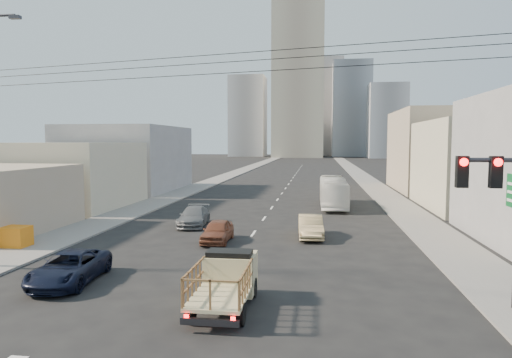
% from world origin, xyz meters
% --- Properties ---
extents(ground, '(420.00, 420.00, 0.00)m').
position_xyz_m(ground, '(0.00, 0.00, 0.00)').
color(ground, black).
rests_on(ground, ground).
extents(sidewalk_left, '(3.50, 180.00, 0.12)m').
position_xyz_m(sidewalk_left, '(-11.75, 70.00, 0.06)').
color(sidewalk_left, slate).
rests_on(sidewalk_left, ground).
extents(sidewalk_right, '(3.50, 180.00, 0.12)m').
position_xyz_m(sidewalk_right, '(11.75, 70.00, 0.06)').
color(sidewalk_right, slate).
rests_on(sidewalk_right, ground).
extents(lane_dashes, '(0.15, 104.00, 0.01)m').
position_xyz_m(lane_dashes, '(0.00, 53.00, 0.01)').
color(lane_dashes, silver).
rests_on(lane_dashes, ground).
extents(flatbed_pickup, '(1.95, 4.41, 1.90)m').
position_xyz_m(flatbed_pickup, '(0.89, 0.50, 1.09)').
color(flatbed_pickup, '#CABA87').
rests_on(flatbed_pickup, ground).
extents(navy_pickup, '(2.56, 4.92, 1.33)m').
position_xyz_m(navy_pickup, '(-6.33, 2.42, 0.66)').
color(navy_pickup, black).
rests_on(navy_pickup, ground).
extents(city_bus, '(2.43, 9.97, 2.77)m').
position_xyz_m(city_bus, '(5.63, 27.58, 1.39)').
color(city_bus, silver).
rests_on(city_bus, ground).
extents(sedan_brown, '(1.60, 3.91, 1.33)m').
position_xyz_m(sedan_brown, '(-1.80, 11.19, 0.66)').
color(sedan_brown, brown).
rests_on(sedan_brown, ground).
extents(sedan_tan, '(1.74, 4.32, 1.40)m').
position_xyz_m(sedan_tan, '(3.77, 13.29, 0.70)').
color(sedan_tan, tan).
rests_on(sedan_tan, ground).
extents(sedan_grey, '(2.34, 4.82, 1.35)m').
position_xyz_m(sedan_grey, '(-4.68, 16.24, 0.68)').
color(sedan_grey, slate).
rests_on(sedan_grey, ground).
extents(overhead_wires, '(23.01, 5.02, 0.72)m').
position_xyz_m(overhead_wires, '(0.00, 1.50, 8.97)').
color(overhead_wires, black).
rests_on(overhead_wires, ground).
extents(crate_stack, '(1.80, 1.20, 1.14)m').
position_xyz_m(crate_stack, '(-13.00, 7.97, 0.69)').
color(crate_stack, orange).
rests_on(crate_stack, sidewalk_left).
extents(bldg_right_mid, '(11.00, 14.00, 8.00)m').
position_xyz_m(bldg_right_mid, '(19.50, 28.00, 4.00)').
color(bldg_right_mid, beige).
rests_on(bldg_right_mid, ground).
extents(bldg_right_far, '(12.00, 16.00, 10.00)m').
position_xyz_m(bldg_right_far, '(20.00, 44.00, 5.00)').
color(bldg_right_far, tan).
rests_on(bldg_right_far, ground).
extents(bldg_left_mid, '(11.00, 12.00, 6.00)m').
position_xyz_m(bldg_left_mid, '(-19.00, 24.00, 3.00)').
color(bldg_left_mid, beige).
rests_on(bldg_left_mid, ground).
extents(bldg_left_far, '(12.00, 16.00, 8.00)m').
position_xyz_m(bldg_left_far, '(-19.50, 39.00, 4.00)').
color(bldg_left_far, gray).
rests_on(bldg_left_far, ground).
extents(high_rise_tower, '(20.00, 20.00, 60.00)m').
position_xyz_m(high_rise_tower, '(-4.00, 170.00, 30.00)').
color(high_rise_tower, tan).
rests_on(high_rise_tower, ground).
extents(midrise_ne, '(16.00, 16.00, 40.00)m').
position_xyz_m(midrise_ne, '(18.00, 185.00, 20.00)').
color(midrise_ne, gray).
rests_on(midrise_ne, ground).
extents(midrise_nw, '(15.00, 15.00, 34.00)m').
position_xyz_m(midrise_nw, '(-26.00, 180.00, 17.00)').
color(midrise_nw, gray).
rests_on(midrise_nw, ground).
extents(midrise_back, '(18.00, 18.00, 44.00)m').
position_xyz_m(midrise_back, '(6.00, 200.00, 22.00)').
color(midrise_back, gray).
rests_on(midrise_back, ground).
extents(midrise_east, '(14.00, 14.00, 28.00)m').
position_xyz_m(midrise_east, '(30.00, 165.00, 14.00)').
color(midrise_east, gray).
rests_on(midrise_east, ground).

